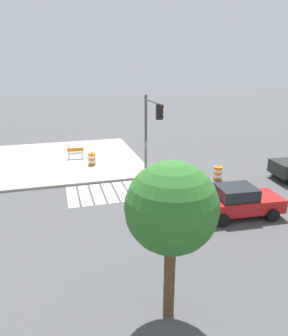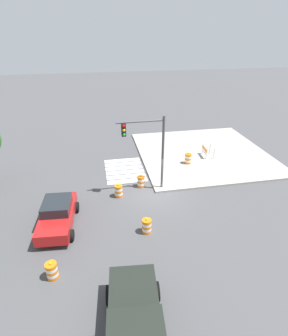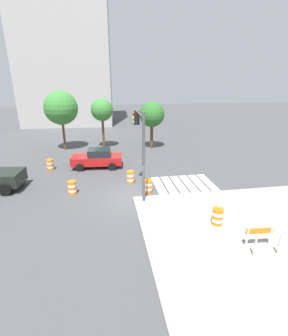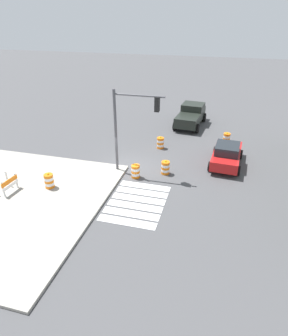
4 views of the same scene
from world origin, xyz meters
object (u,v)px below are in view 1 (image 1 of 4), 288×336
(traffic_barrel_median_far, at_px, (218,173))
(street_tree_streetside_near, at_px, (171,209))
(traffic_barrel_median_near, at_px, (144,177))
(sports_car, at_px, (239,201))
(traffic_barrel_on_sidewalk, at_px, (92,159))
(traffic_barrel_near_corner, at_px, (168,185))
(construction_barricade, at_px, (76,151))
(traffic_light_pole, at_px, (151,124))

(traffic_barrel_median_far, relative_size, street_tree_streetside_near, 0.20)
(traffic_barrel_median_near, height_order, traffic_barrel_median_far, same)
(sports_car, distance_m, traffic_barrel_median_far, 5.45)
(traffic_barrel_on_sidewalk, bearing_deg, traffic_barrel_median_far, 146.56)
(traffic_barrel_near_corner, height_order, traffic_barrel_on_sidewalk, traffic_barrel_on_sidewalk)
(construction_barricade, height_order, street_tree_streetside_near, street_tree_streetside_near)
(traffic_barrel_on_sidewalk, xyz_separation_m, street_tree_streetside_near, (-0.50, 15.88, 3.07))
(traffic_light_pole, xyz_separation_m, street_tree_streetside_near, (2.94, 11.53, -0.24))
(traffic_barrel_near_corner, distance_m, construction_barricade, 9.95)
(traffic_barrel_near_corner, distance_m, traffic_barrel_on_sidewalk, 7.58)
(traffic_barrel_median_far, bearing_deg, traffic_barrel_on_sidewalk, -33.44)
(sports_car, bearing_deg, traffic_barrel_median_near, -58.71)
(construction_barricade, bearing_deg, traffic_barrel_on_sidewalk, 117.11)
(sports_car, bearing_deg, traffic_light_pole, -64.49)
(traffic_barrel_on_sidewalk, relative_size, construction_barricade, 0.78)
(traffic_barrel_near_corner, relative_size, traffic_light_pole, 0.19)
(traffic_barrel_median_far, relative_size, traffic_barrel_on_sidewalk, 1.00)
(traffic_barrel_near_corner, xyz_separation_m, traffic_barrel_on_sidewalk, (3.87, -6.51, 0.15))
(sports_car, xyz_separation_m, traffic_barrel_on_sidewalk, (6.34, -10.45, -0.21))
(sports_car, bearing_deg, traffic_barrel_on_sidewalk, -58.76)
(traffic_barrel_median_near, bearing_deg, street_tree_streetside_near, 78.13)
(traffic_barrel_median_near, bearing_deg, construction_barricade, -60.04)
(traffic_barrel_median_near, bearing_deg, traffic_barrel_median_far, 173.78)
(traffic_barrel_on_sidewalk, relative_size, traffic_light_pole, 0.19)
(traffic_barrel_median_near, height_order, traffic_barrel_on_sidewalk, traffic_barrel_on_sidewalk)
(traffic_barrel_on_sidewalk, distance_m, construction_barricade, 2.38)
(sports_car, relative_size, construction_barricade, 3.40)
(sports_car, distance_m, construction_barricade, 14.59)
(traffic_barrel_on_sidewalk, bearing_deg, construction_barricade, -62.89)
(construction_barricade, relative_size, traffic_light_pole, 0.24)
(traffic_light_pole, bearing_deg, traffic_barrel_on_sidewalk, -51.78)
(traffic_barrel_median_far, bearing_deg, traffic_barrel_median_near, -6.22)
(traffic_barrel_median_far, distance_m, traffic_light_pole, 5.77)
(traffic_barrel_near_corner, bearing_deg, construction_barricade, -60.11)
(traffic_barrel_median_far, xyz_separation_m, traffic_barrel_on_sidewalk, (7.97, -5.26, 0.15))
(sports_car, relative_size, traffic_barrel_near_corner, 4.34)
(sports_car, relative_size, street_tree_streetside_near, 0.87)
(sports_car, relative_size, traffic_barrel_on_sidewalk, 4.34)
(traffic_barrel_on_sidewalk, bearing_deg, sports_car, 121.24)
(traffic_barrel_near_corner, relative_size, street_tree_streetside_near, 0.20)
(traffic_barrel_median_near, relative_size, traffic_barrel_on_sidewalk, 1.00)
(traffic_barrel_near_corner, xyz_separation_m, traffic_barrel_median_near, (1.03, -1.81, 0.00))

